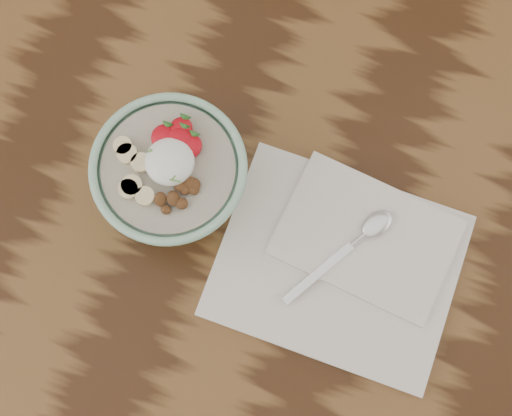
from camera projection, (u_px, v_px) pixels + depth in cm
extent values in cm
cube|color=#311B0C|center=(202.00, 158.00, 90.25)|extent=(160.00, 90.00, 4.00)
cylinder|color=#8DBEA2|center=(177.00, 188.00, 86.74)|extent=(7.71, 7.71, 1.10)
torus|color=#8DBEA2|center=(168.00, 168.00, 77.98)|extent=(17.52, 17.52, 1.01)
cylinder|color=#B4AA95|center=(168.00, 169.00, 78.52)|extent=(14.86, 14.86, 0.92)
ellipsoid|color=white|center=(170.00, 162.00, 77.13)|extent=(5.47, 5.47, 3.01)
ellipsoid|color=#B80814|center=(181.00, 129.00, 78.31)|extent=(2.61, 2.88, 1.44)
cone|color=#286623|center=(184.00, 119.00, 78.26)|extent=(1.40, 1.03, 1.52)
ellipsoid|color=#B80814|center=(179.00, 140.00, 77.89)|extent=(3.08, 3.39, 1.70)
cone|color=#286623|center=(184.00, 128.00, 77.89)|extent=(1.40, 1.03, 1.52)
ellipsoid|color=#B80814|center=(190.00, 146.00, 77.86)|extent=(2.63, 2.90, 1.45)
cone|color=#286623|center=(194.00, 136.00, 77.82)|extent=(1.40, 1.03, 1.52)
ellipsoid|color=#B80814|center=(163.00, 137.00, 78.08)|extent=(2.70, 2.97, 1.49)
cone|color=#286623|center=(167.00, 126.00, 78.05)|extent=(1.40, 1.03, 1.52)
cylinder|color=beige|center=(128.00, 189.00, 77.12)|extent=(2.20, 2.20, 0.70)
cylinder|color=beige|center=(145.00, 196.00, 76.94)|extent=(2.12, 2.12, 0.70)
cylinder|color=beige|center=(132.00, 185.00, 77.21)|extent=(2.33, 2.33, 0.70)
cylinder|color=beige|center=(141.00, 163.00, 77.79)|extent=(2.20, 2.20, 0.70)
cylinder|color=beige|center=(123.00, 146.00, 78.21)|extent=(2.08, 2.08, 0.70)
cylinder|color=beige|center=(127.00, 154.00, 78.01)|extent=(2.29, 2.29, 0.70)
ellipsoid|color=brown|center=(195.00, 184.00, 77.14)|extent=(1.75, 1.81, 1.13)
ellipsoid|color=brown|center=(180.00, 185.00, 77.08)|extent=(2.03, 2.00, 0.86)
ellipsoid|color=brown|center=(160.00, 199.00, 76.68)|extent=(1.79, 1.99, 0.86)
ellipsoid|color=brown|center=(182.00, 203.00, 76.66)|extent=(1.42, 1.32, 0.86)
ellipsoid|color=brown|center=(194.00, 189.00, 77.04)|extent=(1.69, 1.65, 0.71)
ellipsoid|color=brown|center=(185.00, 190.00, 77.10)|extent=(1.34, 1.26, 0.77)
ellipsoid|color=brown|center=(190.00, 183.00, 77.16)|extent=(1.75, 1.65, 1.13)
ellipsoid|color=brown|center=(166.00, 210.00, 76.60)|extent=(1.17, 0.99, 0.85)
ellipsoid|color=brown|center=(173.00, 198.00, 76.68)|extent=(1.98, 2.14, 1.06)
cylinder|color=#5B923E|center=(156.00, 166.00, 76.03)|extent=(0.47, 0.94, 0.21)
cylinder|color=#5B923E|center=(172.00, 158.00, 76.22)|extent=(1.23, 0.69, 0.22)
cylinder|color=#5B923E|center=(155.00, 153.00, 76.36)|extent=(1.60, 0.60, 0.24)
cylinder|color=#5B923E|center=(152.00, 151.00, 76.41)|extent=(1.10, 0.76, 0.22)
cylinder|color=#5B923E|center=(171.00, 172.00, 75.90)|extent=(1.40, 0.64, 0.23)
cylinder|color=#5B923E|center=(175.00, 181.00, 75.67)|extent=(1.30, 0.34, 0.22)
cylinder|color=#5B923E|center=(175.00, 176.00, 75.79)|extent=(0.62, 1.27, 0.22)
cylinder|color=#5B923E|center=(164.00, 154.00, 76.34)|extent=(1.05, 0.40, 0.22)
cylinder|color=#5B923E|center=(169.00, 163.00, 76.12)|extent=(0.92, 0.64, 0.21)
cylinder|color=#5B923E|center=(169.00, 163.00, 76.12)|extent=(0.56, 1.29, 0.22)
cylinder|color=#5B923E|center=(167.00, 152.00, 76.40)|extent=(0.98, 0.96, 0.22)
cylinder|color=#5B923E|center=(172.00, 153.00, 76.37)|extent=(1.10, 1.16, 0.23)
cube|color=silver|center=(337.00, 266.00, 84.63)|extent=(27.90, 22.60, 1.07)
cube|color=silver|center=(367.00, 237.00, 84.53)|extent=(21.52, 15.78, 0.64)
cube|color=silver|center=(318.00, 273.00, 83.09)|extent=(6.05, 9.50, 0.32)
cylinder|color=silver|center=(360.00, 238.00, 83.87)|extent=(1.90, 2.66, 0.63)
ellipsoid|color=silver|center=(377.00, 224.00, 84.13)|extent=(4.47, 4.97, 0.86)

